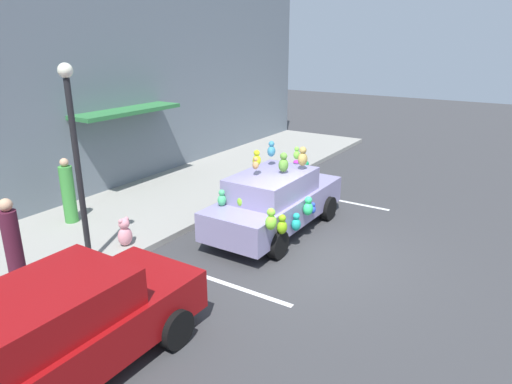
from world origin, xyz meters
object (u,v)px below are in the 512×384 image
Objects in this scene: plush_covered_car at (275,200)px; street_lamp_post at (75,147)px; parked_sedan_behind at (61,330)px; teddy_bear_on_sidewalk at (125,233)px; pedestrian_near_shopfront at (14,249)px; pedestrian_walking_past at (68,193)px.

plush_covered_car is 1.07× the size of street_lamp_post.
teddy_bear_on_sidewalk is at bearing 36.19° from parked_sedan_behind.
pedestrian_walking_past is (2.68, 2.13, -0.09)m from pedestrian_near_shopfront.
plush_covered_car reaches higher than parked_sedan_behind.
street_lamp_post is (-0.98, 0.01, 2.17)m from teddy_bear_on_sidewalk.
street_lamp_post is (-3.83, 2.28, 1.81)m from plush_covered_car.
pedestrian_near_shopfront is at bearing -141.53° from pedestrian_walking_past.
parked_sedan_behind is 3.84m from street_lamp_post.
teddy_bear_on_sidewalk is at bearing -2.78° from pedestrian_near_shopfront.
parked_sedan_behind is 5.87m from pedestrian_walking_past.
pedestrian_walking_past is at bearing 52.78° from parked_sedan_behind.
plush_covered_car is at bearing -24.27° from pedestrian_near_shopfront.
street_lamp_post is at bearing 179.30° from teddy_bear_on_sidewalk.
street_lamp_post is 2.17m from pedestrian_near_shopfront.
street_lamp_post reaches higher than pedestrian_near_shopfront.
teddy_bear_on_sidewalk is (3.31, 2.42, -0.33)m from parked_sedan_behind.
plush_covered_car is 2.58× the size of pedestrian_walking_past.
teddy_bear_on_sidewalk is 2.51m from pedestrian_near_shopfront.
pedestrian_walking_past is (0.24, 2.25, 0.47)m from teddy_bear_on_sidewalk.
street_lamp_post reaches higher than pedestrian_walking_past.
street_lamp_post is 3.06m from pedestrian_walking_past.
parked_sedan_behind is (-6.16, -0.15, -0.02)m from plush_covered_car.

